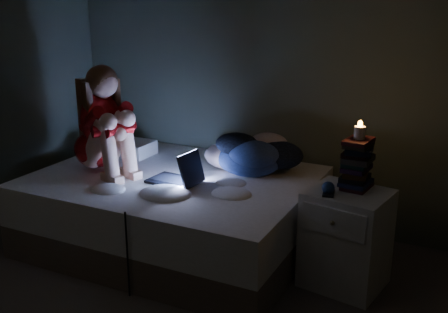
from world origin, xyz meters
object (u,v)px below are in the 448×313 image
Objects in this scene: laptop at (173,166)px; nightstand at (346,239)px; woman at (95,118)px; bed at (174,210)px; phone at (331,194)px; candle at (360,132)px.

laptop is 1.30m from nightstand.
laptop reaches higher than nightstand.
woman is at bearing -167.03° from nightstand.
bed is at bearing 31.82° from woman.
bed is 5.56× the size of laptop.
bed is at bearing 127.09° from laptop.
phone reaches higher than nightstand.
laptop is at bearing -165.52° from nightstand.
nightstand is at bearing 9.36° from laptop.
laptop reaches higher than bed.
nightstand is 8.22× the size of candle.
woman is at bearing -167.58° from bed.
laptop is at bearing -171.73° from candle.
woman is 10.35× the size of candle.
bed is 3.08× the size of nightstand.
woman reaches higher than nightstand.
woman is at bearing -174.94° from laptop.
candle reaches higher than laptop.
candle is at bearing 38.43° from phone.
phone reaches higher than bed.
phone is at bearing -120.10° from candle.
bed is 1.54m from candle.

